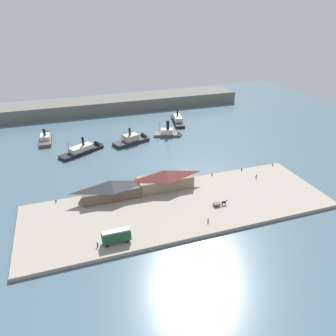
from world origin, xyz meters
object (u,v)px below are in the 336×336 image
at_px(pedestrian_at_waters_edge, 208,220).
at_px(pedestrian_near_cart, 256,176).
at_px(mooring_post_west, 56,201).
at_px(ferry_approaching_east, 87,149).
at_px(mooring_post_east, 272,164).
at_px(ferry_outer_harbor, 177,119).
at_px(mooring_post_center_west, 212,174).
at_px(ferry_departing_north, 135,140).
at_px(street_tram, 116,236).
at_px(mooring_post_center_east, 242,169).
at_px(ferry_shed_west_terminal, 112,189).
at_px(ferry_near_quay, 46,138).
at_px(pedestrian_near_east_shed, 97,244).
at_px(ferry_moored_west, 170,133).
at_px(ferry_shed_customs_shed, 165,179).
at_px(horse_cart, 220,203).

bearing_deg(pedestrian_at_waters_edge, pedestrian_near_cart, 33.51).
relative_size(pedestrian_at_waters_edge, mooring_post_west, 1.77).
height_order(pedestrian_at_waters_edge, ferry_approaching_east, ferry_approaching_east).
distance_m(mooring_post_east, ferry_outer_harbor, 76.93).
xyz_separation_m(mooring_post_center_west, ferry_departing_north, (-21.38, 49.57, -0.10)).
height_order(street_tram, ferry_outer_harbor, ferry_outer_harbor).
bearing_deg(mooring_post_center_east, pedestrian_near_cart, -75.98).
relative_size(ferry_shed_west_terminal, ferry_near_quay, 1.06).
relative_size(ferry_shed_west_terminal, pedestrian_near_east_shed, 13.19).
bearing_deg(street_tram, mooring_post_east, 21.15).
relative_size(street_tram, mooring_post_west, 9.62).
relative_size(ferry_shed_west_terminal, street_tram, 2.54).
height_order(ferry_approaching_east, ferry_near_quay, ferry_approaching_east).
bearing_deg(ferry_moored_west, ferry_shed_customs_shed, -111.18).
distance_m(mooring_post_west, mooring_post_center_west, 63.15).
distance_m(mooring_post_east, ferry_approaching_east, 89.95).
bearing_deg(ferry_shed_west_terminal, pedestrian_at_waters_edge, -43.19).
bearing_deg(mooring_post_center_east, ferry_shed_west_terminal, -176.30).
height_order(pedestrian_near_east_shed, ferry_departing_north, ferry_departing_north).
relative_size(horse_cart, ferry_outer_harbor, 0.22).
xyz_separation_m(mooring_post_west, ferry_approaching_east, (15.81, 46.05, -0.30)).
distance_m(pedestrian_near_cart, mooring_post_center_east, 8.38).
xyz_separation_m(horse_cart, pedestrian_at_waters_edge, (-8.23, -7.62, -0.20)).
relative_size(horse_cart, pedestrian_at_waters_edge, 3.45).
bearing_deg(pedestrian_near_east_shed, pedestrian_near_cart, 17.46).
bearing_deg(ferry_near_quay, street_tram, -78.27).
distance_m(ferry_shed_customs_shed, ferry_departing_north, 53.19).
distance_m(mooring_post_center_east, ferry_departing_north, 61.14).
height_order(mooring_post_center_east, mooring_post_center_west, same).
relative_size(pedestrian_at_waters_edge, pedestrian_near_east_shed, 0.95).
bearing_deg(mooring_post_east, pedestrian_near_cart, -149.67).
bearing_deg(ferry_shed_west_terminal, ferry_moored_west, 52.87).
bearing_deg(pedestrian_near_cart, ferry_outer_harbor, 93.04).
height_order(mooring_post_west, mooring_post_east, same).
relative_size(horse_cart, pedestrian_near_east_shed, 3.29).
distance_m(ferry_shed_west_terminal, pedestrian_at_waters_edge, 37.57).
distance_m(ferry_moored_west, ferry_departing_north, 21.08).
height_order(pedestrian_near_east_shed, mooring_post_east, pedestrian_near_east_shed).
height_order(pedestrian_at_waters_edge, mooring_post_center_east, pedestrian_at_waters_edge).
bearing_deg(ferry_departing_north, ferry_moored_west, 7.79).
distance_m(mooring_post_center_east, mooring_post_center_west, 14.26).
bearing_deg(ferry_approaching_east, mooring_post_center_east, -36.67).
height_order(horse_cart, mooring_post_center_west, horse_cart).
height_order(ferry_moored_west, ferry_outer_harbor, ferry_moored_west).
height_order(ferry_outer_harbor, ferry_near_quay, ferry_outer_harbor).
xyz_separation_m(pedestrian_near_east_shed, mooring_post_west, (-11.11, 29.44, -0.31)).
height_order(pedestrian_near_east_shed, mooring_post_center_west, pedestrian_near_east_shed).
height_order(pedestrian_near_cart, mooring_post_east, pedestrian_near_cart).
height_order(ferry_shed_customs_shed, mooring_post_center_west, ferry_shed_customs_shed).
xyz_separation_m(mooring_post_center_west, ferry_outer_harbor, (11.89, 74.55, -0.09)).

